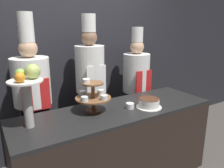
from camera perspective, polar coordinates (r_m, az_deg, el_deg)
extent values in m
cube|color=#232328|center=(3.00, -8.77, 8.87)|extent=(10.00, 0.06, 2.80)
cube|color=black|center=(2.49, 1.25, -16.33)|extent=(2.13, 0.67, 0.84)
cube|color=black|center=(2.30, 1.31, -7.02)|extent=(2.13, 0.67, 0.03)
cylinder|color=brown|center=(2.25, -4.86, -6.85)|extent=(0.16, 0.16, 0.02)
cylinder|color=brown|center=(2.20, -4.95, -3.40)|extent=(0.04, 0.04, 0.30)
cylinder|color=brown|center=(2.20, -4.94, -3.69)|extent=(0.36, 0.36, 0.02)
cylinder|color=brown|center=(2.16, -5.03, 0.20)|extent=(0.22, 0.22, 0.02)
cylinder|color=silver|center=(2.27, -7.62, -2.35)|extent=(0.07, 0.07, 0.04)
cylinder|color=beige|center=(2.28, -7.61, -2.51)|extent=(0.06, 0.06, 0.03)
cylinder|color=silver|center=(2.10, -7.18, -3.88)|extent=(0.07, 0.07, 0.04)
cylinder|color=green|center=(2.10, -7.17, -4.05)|extent=(0.06, 0.06, 0.03)
cylinder|color=silver|center=(2.12, -2.10, -3.55)|extent=(0.07, 0.07, 0.04)
cylinder|color=red|center=(2.12, -2.10, -3.72)|extent=(0.06, 0.06, 0.03)
cylinder|color=silver|center=(2.30, -2.93, -2.07)|extent=(0.07, 0.07, 0.04)
cylinder|color=gold|center=(2.30, -2.93, -2.23)|extent=(0.06, 0.06, 0.03)
cylinder|color=white|center=(2.15, -6.73, 0.83)|extent=(0.07, 0.07, 0.04)
cylinder|color=#B2ADA8|center=(1.97, -21.16, -5.14)|extent=(0.08, 0.08, 0.40)
cylinder|color=white|center=(1.92, -21.75, 0.69)|extent=(0.29, 0.29, 0.01)
sphere|color=#ADC160|center=(1.93, -20.05, 3.11)|extent=(0.13, 0.13, 0.13)
sphere|color=#84B742|center=(1.97, -22.84, 2.46)|extent=(0.09, 0.09, 0.09)
sphere|color=orange|center=(1.84, -22.93, 1.57)|extent=(0.08, 0.08, 0.08)
cylinder|color=white|center=(2.37, 9.58, -5.92)|extent=(0.27, 0.27, 0.01)
cylinder|color=white|center=(2.36, 9.63, -4.88)|extent=(0.22, 0.22, 0.08)
cylinder|color=#472819|center=(2.34, 9.68, -3.84)|extent=(0.21, 0.21, 0.01)
cylinder|color=white|center=(2.31, 4.71, -5.70)|extent=(0.08, 0.08, 0.06)
cube|color=black|center=(2.74, -18.95, -13.64)|extent=(0.30, 0.16, 0.88)
cylinder|color=white|center=(2.48, -20.33, 0.63)|extent=(0.40, 0.40, 0.51)
cube|color=red|center=(2.33, -19.16, -2.80)|extent=(0.28, 0.01, 0.33)
sphere|color=tan|center=(2.43, -21.10, 8.66)|extent=(0.19, 0.19, 0.19)
cylinder|color=white|center=(2.41, -21.59, 13.63)|extent=(0.15, 0.15, 0.30)
cube|color=#28282D|center=(2.92, -5.40, -10.51)|extent=(0.27, 0.15, 0.92)
cylinder|color=white|center=(2.68, -5.79, 3.91)|extent=(0.35, 0.35, 0.57)
cube|color=white|center=(2.56, -4.08, 0.80)|extent=(0.25, 0.01, 0.36)
sphere|color=#846047|center=(2.63, -6.01, 12.00)|extent=(0.19, 0.19, 0.19)
cylinder|color=white|center=(2.63, -6.12, 15.58)|extent=(0.16, 0.16, 0.21)
cube|color=black|center=(3.29, 5.99, -8.56)|extent=(0.28, 0.15, 0.80)
cylinder|color=silver|center=(3.08, 6.34, 2.90)|extent=(0.37, 0.37, 0.53)
cube|color=red|center=(2.97, 8.33, 0.26)|extent=(0.26, 0.01, 0.34)
sphere|color=tan|center=(3.02, 6.54, 9.62)|extent=(0.19, 0.19, 0.19)
cylinder|color=white|center=(3.01, 6.63, 12.68)|extent=(0.15, 0.15, 0.20)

